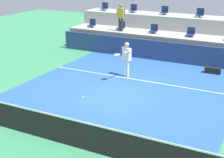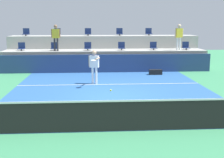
# 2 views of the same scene
# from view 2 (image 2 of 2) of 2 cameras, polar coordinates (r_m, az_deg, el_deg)

# --- Properties ---
(ground_plane) EXTENTS (40.00, 40.00, 0.00)m
(ground_plane) POSITION_cam_2_polar(r_m,az_deg,el_deg) (12.31, 0.15, -3.38)
(ground_plane) COLOR #388456
(court_inner_paint) EXTENTS (9.00, 10.00, 0.01)m
(court_inner_paint) POSITION_cam_2_polar(r_m,az_deg,el_deg) (13.28, -0.15, -2.30)
(court_inner_paint) COLOR #285693
(court_inner_paint) RESTS_ON ground_plane
(court_service_line) EXTENTS (9.00, 0.06, 0.00)m
(court_service_line) POSITION_cam_2_polar(r_m,az_deg,el_deg) (14.64, -0.51, -1.03)
(court_service_line) COLOR white
(court_service_line) RESTS_ON ground_plane
(tennis_net) EXTENTS (10.48, 0.08, 1.07)m
(tennis_net) POSITION_cam_2_polar(r_m,az_deg,el_deg) (8.34, 2.06, -6.87)
(tennis_net) COLOR black
(tennis_net) RESTS_ON ground_plane
(sponsor_backboard) EXTENTS (13.00, 0.16, 1.10)m
(sponsor_backboard) POSITION_cam_2_polar(r_m,az_deg,el_deg) (18.09, -1.17, 3.02)
(sponsor_backboard) COLOR navy
(sponsor_backboard) RESTS_ON ground_plane
(seating_tier_lower) EXTENTS (13.00, 1.80, 1.25)m
(seating_tier_lower) POSITION_cam_2_polar(r_m,az_deg,el_deg) (19.37, -1.35, 3.78)
(seating_tier_lower) COLOR #9E9E99
(seating_tier_lower) RESTS_ON ground_plane
(seating_tier_upper) EXTENTS (13.00, 1.80, 2.10)m
(seating_tier_upper) POSITION_cam_2_polar(r_m,az_deg,el_deg) (21.11, -1.57, 5.53)
(seating_tier_upper) COLOR #9E9E99
(seating_tier_upper) RESTS_ON ground_plane
(stadium_chair_lower_far_left) EXTENTS (0.44, 0.40, 0.52)m
(stadium_chair_lower_far_left) POSITION_cam_2_polar(r_m,az_deg,el_deg) (19.71, -17.09, 5.88)
(stadium_chair_lower_far_left) COLOR #2D2D33
(stadium_chair_lower_far_left) RESTS_ON seating_tier_lower
(stadium_chair_lower_left) EXTENTS (0.44, 0.40, 0.52)m
(stadium_chair_lower_left) POSITION_cam_2_polar(r_m,az_deg,el_deg) (19.35, -11.06, 6.07)
(stadium_chair_lower_left) COLOR #2D2D33
(stadium_chair_lower_left) RESTS_ON seating_tier_lower
(stadium_chair_lower_mid_left) EXTENTS (0.44, 0.40, 0.52)m
(stadium_chair_lower_mid_left) POSITION_cam_2_polar(r_m,az_deg,el_deg) (19.20, -4.69, 6.20)
(stadium_chair_lower_mid_left) COLOR #2D2D33
(stadium_chair_lower_mid_left) RESTS_ON seating_tier_lower
(stadium_chair_lower_mid_right) EXTENTS (0.44, 0.40, 0.52)m
(stadium_chair_lower_mid_right) POSITION_cam_2_polar(r_m,az_deg,el_deg) (19.29, 1.86, 6.25)
(stadium_chair_lower_mid_right) COLOR #2D2D33
(stadium_chair_lower_mid_right) RESTS_ON seating_tier_lower
(stadium_chair_lower_right) EXTENTS (0.44, 0.40, 0.52)m
(stadium_chair_lower_right) POSITION_cam_2_polar(r_m,az_deg,el_deg) (19.61, 8.02, 6.23)
(stadium_chair_lower_right) COLOR #2D2D33
(stadium_chair_lower_right) RESTS_ON seating_tier_lower
(stadium_chair_lower_far_right) EXTENTS (0.44, 0.40, 0.52)m
(stadium_chair_lower_far_right) POSITION_cam_2_polar(r_m,az_deg,el_deg) (20.16, 14.07, 6.14)
(stadium_chair_lower_far_right) COLOR #2D2D33
(stadium_chair_lower_far_right) RESTS_ON seating_tier_lower
(stadium_chair_upper_far_left) EXTENTS (0.44, 0.40, 0.52)m
(stadium_chair_upper_far_left) POSITION_cam_2_polar(r_m,az_deg,el_deg) (21.43, -16.27, 8.57)
(stadium_chair_upper_far_left) COLOR #2D2D33
(stadium_chair_upper_far_left) RESTS_ON seating_tier_upper
(stadium_chair_upper_left) EXTENTS (0.44, 0.40, 0.52)m
(stadium_chair_upper_left) POSITION_cam_2_polar(r_m,az_deg,el_deg) (21.08, -10.51, 8.79)
(stadium_chair_upper_left) COLOR #2D2D33
(stadium_chair_upper_left) RESTS_ON seating_tier_upper
(stadium_chair_upper_mid_left) EXTENTS (0.44, 0.40, 0.52)m
(stadium_chair_upper_mid_left) POSITION_cam_2_polar(r_m,az_deg,el_deg) (20.94, -4.66, 8.93)
(stadium_chair_upper_mid_left) COLOR #2D2D33
(stadium_chair_upper_mid_left) RESTS_ON seating_tier_upper
(stadium_chair_upper_mid_right) EXTENTS (0.44, 0.40, 0.52)m
(stadium_chair_upper_mid_right) POSITION_cam_2_polar(r_m,az_deg,el_deg) (21.03, 1.47, 8.97)
(stadium_chair_upper_mid_right) COLOR #2D2D33
(stadium_chair_upper_mid_right) RESTS_ON seating_tier_upper
(stadium_chair_upper_right) EXTENTS (0.44, 0.40, 0.52)m
(stadium_chair_upper_right) POSITION_cam_2_polar(r_m,az_deg,el_deg) (21.32, 7.10, 8.91)
(stadium_chair_upper_right) COLOR #2D2D33
(stadium_chair_upper_right) RESTS_ON seating_tier_upper
(stadium_chair_upper_far_right) EXTENTS (0.44, 0.40, 0.52)m
(stadium_chair_upper_far_right) POSITION_cam_2_polar(r_m,az_deg,el_deg) (21.84, 12.78, 8.78)
(stadium_chair_upper_far_right) COLOR #2D2D33
(stadium_chair_upper_far_right) RESTS_ON seating_tier_upper
(tennis_player) EXTENTS (0.57, 1.29, 1.68)m
(tennis_player) POSITION_cam_2_polar(r_m,az_deg,el_deg) (14.62, -3.45, 2.99)
(tennis_player) COLOR white
(tennis_player) RESTS_ON ground_plane
(spectator_leaning_on_rail) EXTENTS (0.58, 0.24, 1.64)m
(spectator_leaning_on_rail) POSITION_cam_2_polar(r_m,az_deg,el_deg) (18.90, -10.80, 8.29)
(spectator_leaning_on_rail) COLOR #2D2D33
(spectator_leaning_on_rail) RESTS_ON seating_tier_lower
(spectator_in_grey) EXTENTS (0.58, 0.27, 1.66)m
(spectator_in_grey) POSITION_cam_2_polar(r_m,az_deg,el_deg) (19.57, 12.80, 8.34)
(spectator_in_grey) COLOR white
(spectator_in_grey) RESTS_ON seating_tier_lower
(tennis_ball) EXTENTS (0.07, 0.07, 0.07)m
(tennis_ball) POSITION_cam_2_polar(r_m,az_deg,el_deg) (10.06, -0.27, -2.19)
(tennis_ball) COLOR #CCE033
(equipment_bag) EXTENTS (0.76, 0.28, 0.30)m
(equipment_bag) POSITION_cam_2_polar(r_m,az_deg,el_deg) (17.53, 8.40, 1.33)
(equipment_bag) COLOR black
(equipment_bag) RESTS_ON ground_plane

